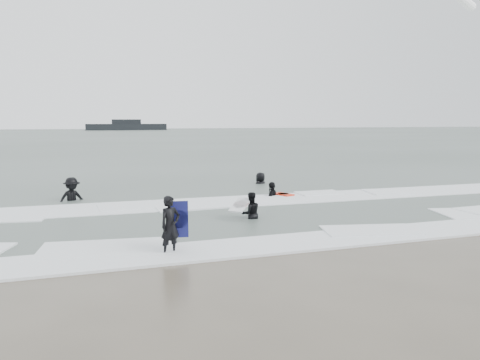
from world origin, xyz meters
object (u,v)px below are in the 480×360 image
object	(u,v)px
surfer_breaker	(72,202)
surfer_wading	(251,220)
surfer_centre	(171,254)
vessel_horizon	(126,126)
surfer_right_near	(272,197)
surfer_right_far	(260,185)

from	to	relation	value
surfer_breaker	surfer_wading	bearing A→B (deg)	-63.18
surfer_centre	surfer_breaker	world-z (taller)	surfer_breaker
surfer_centre	surfer_wading	world-z (taller)	surfer_centre
surfer_wading	surfer_breaker	world-z (taller)	surfer_breaker
vessel_horizon	surfer_right_near	bearing A→B (deg)	-91.03
surfer_wading	surfer_right_near	distance (m)	4.89
surfer_breaker	surfer_right_near	xyz separation A→B (m)	(8.52, -1.29, 0.00)
surfer_wading	surfer_centre	bearing A→B (deg)	44.22
vessel_horizon	surfer_wading	bearing A→B (deg)	-92.02
surfer_wading	surfer_breaker	bearing A→B (deg)	-43.69
surfer_right_far	vessel_horizon	distance (m)	128.20
surfer_wading	surfer_breaker	size ratio (longest dim) A/B	0.80
surfer_breaker	surfer_right_far	distance (m)	9.74
surfer_breaker	surfer_right_far	size ratio (longest dim) A/B	1.05
surfer_wading	surfer_right_far	bearing A→B (deg)	-113.50
surfer_right_near	vessel_horizon	size ratio (longest dim) A/B	0.07
surfer_wading	surfer_right_near	xyz separation A→B (m)	(2.45, 4.23, 0.00)
surfer_centre	surfer_wading	distance (m)	4.75
surfer_centre	surfer_breaker	distance (m)	9.33
surfer_right_far	surfer_centre	bearing A→B (deg)	41.40
surfer_wading	surfer_right_far	distance (m)	8.79
surfer_wading	surfer_right_near	world-z (taller)	surfer_right_near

